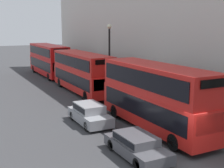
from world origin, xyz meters
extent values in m
plane|color=#38383A|center=(0.00, 0.00, 0.00)|extent=(200.00, 200.00, 0.00)
cube|color=red|center=(1.60, 5.65, 1.42)|extent=(2.55, 10.27, 2.15)
cube|color=red|center=(1.60, 5.65, 3.43)|extent=(2.50, 10.07, 1.86)
cube|color=black|center=(1.60, 5.65, 1.68)|extent=(2.59, 9.45, 1.20)
cube|color=black|center=(1.60, 5.65, 3.52)|extent=(2.59, 9.45, 1.12)
cube|color=black|center=(1.60, 0.54, 1.85)|extent=(2.17, 0.06, 1.07)
cube|color=black|center=(1.60, 0.54, 3.99)|extent=(1.78, 0.06, 0.45)
cylinder|color=black|center=(0.48, 2.11, 0.50)|extent=(0.30, 1.00, 1.00)
cylinder|color=black|center=(2.73, 2.11, 0.50)|extent=(0.30, 1.00, 1.00)
cylinder|color=black|center=(0.48, 9.18, 0.50)|extent=(0.30, 1.00, 1.00)
cylinder|color=black|center=(2.73, 9.18, 0.50)|extent=(0.30, 1.00, 1.00)
cube|color=red|center=(1.60, 18.75, 1.36)|extent=(2.55, 10.95, 2.02)
cube|color=red|center=(1.60, 18.75, 3.23)|extent=(2.50, 10.73, 1.73)
cube|color=black|center=(1.60, 18.75, 1.60)|extent=(2.59, 10.07, 1.13)
cube|color=black|center=(1.60, 18.75, 3.32)|extent=(2.59, 10.07, 1.04)
cube|color=black|center=(1.60, 13.30, 1.76)|extent=(2.17, 0.06, 1.01)
cube|color=black|center=(1.60, 13.30, 3.75)|extent=(1.78, 0.06, 0.42)
cylinder|color=black|center=(0.48, 14.87, 0.50)|extent=(0.30, 1.00, 1.00)
cylinder|color=black|center=(2.73, 14.87, 0.50)|extent=(0.30, 1.00, 1.00)
cylinder|color=black|center=(0.48, 22.62, 0.50)|extent=(0.30, 1.00, 1.00)
cylinder|color=black|center=(2.73, 22.62, 0.50)|extent=(0.30, 1.00, 1.00)
cube|color=red|center=(1.60, 31.11, 1.44)|extent=(2.55, 11.25, 2.18)
cube|color=red|center=(1.60, 31.11, 3.38)|extent=(2.50, 11.03, 1.71)
cube|color=black|center=(1.60, 31.11, 1.70)|extent=(2.59, 10.35, 1.22)
cube|color=black|center=(1.60, 31.11, 3.47)|extent=(2.59, 10.35, 1.03)
cube|color=black|center=(1.60, 25.52, 1.87)|extent=(2.17, 0.06, 1.09)
cube|color=black|center=(1.60, 25.52, 3.90)|extent=(1.78, 0.06, 0.41)
cylinder|color=black|center=(0.48, 27.09, 0.50)|extent=(0.30, 1.00, 1.00)
cylinder|color=black|center=(2.73, 27.09, 0.50)|extent=(0.30, 1.00, 1.00)
cylinder|color=black|center=(0.48, 35.14, 0.50)|extent=(0.30, 1.00, 1.00)
cylinder|color=black|center=(2.73, 35.14, 0.50)|extent=(0.30, 1.00, 1.00)
cube|color=#47474C|center=(-1.80, 2.37, 0.47)|extent=(1.82, 4.32, 0.58)
cube|color=#47474C|center=(-1.80, 2.48, 0.99)|extent=(1.60, 2.37, 0.46)
cube|color=black|center=(-1.80, 2.48, 1.01)|extent=(1.64, 2.25, 0.29)
cylinder|color=black|center=(-2.60, 0.99, 0.32)|extent=(0.22, 0.64, 0.64)
cylinder|color=black|center=(-1.00, 0.99, 0.32)|extent=(0.22, 0.64, 0.64)
cylinder|color=black|center=(-2.60, 3.75, 0.32)|extent=(0.22, 0.64, 0.64)
cylinder|color=black|center=(-1.00, 3.75, 0.32)|extent=(0.22, 0.64, 0.64)
cube|color=gray|center=(-1.80, 8.74, 0.52)|extent=(1.81, 4.30, 0.68)
cube|color=gray|center=(-1.80, 8.84, 1.15)|extent=(1.60, 2.36, 0.57)
cube|color=black|center=(-1.80, 8.84, 1.18)|extent=(1.63, 2.24, 0.37)
cylinder|color=black|center=(-2.60, 7.36, 0.32)|extent=(0.22, 0.64, 0.64)
cylinder|color=black|center=(-1.00, 7.36, 0.32)|extent=(0.22, 0.64, 0.64)
cylinder|color=black|center=(-2.60, 10.11, 0.32)|extent=(0.22, 0.64, 0.64)
cylinder|color=black|center=(-1.00, 10.11, 0.32)|extent=(0.22, 0.64, 0.64)
cylinder|color=black|center=(3.27, 15.75, 3.28)|extent=(0.18, 0.18, 6.56)
sphere|color=beige|center=(3.27, 15.75, 6.78)|extent=(0.44, 0.44, 0.44)
camera|label=1|loc=(-10.08, -10.90, 6.89)|focal=50.00mm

